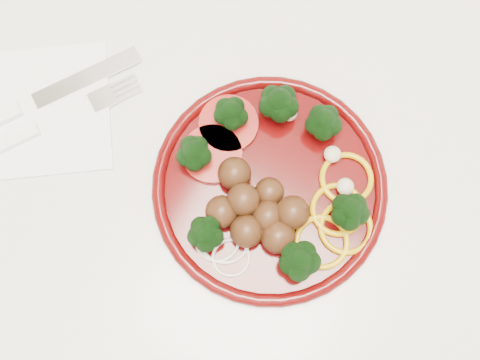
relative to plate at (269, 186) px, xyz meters
The scene contains 5 objects.
counter 0.50m from the plate, ahead, with size 2.40×0.60×0.90m.
plate is the anchor object (origin of this frame).
napkin 0.26m from the plate, behind, with size 0.15×0.15×0.00m, color white.
knife 0.29m from the plate, 168.59° to the right, with size 0.14×0.20×0.01m.
fork 0.27m from the plate, 163.48° to the right, with size 0.13×0.18×0.01m.
Camera 1 is at (-0.15, 1.55, 1.52)m, focal length 45.00 mm.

